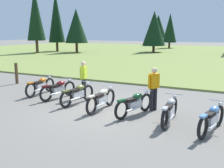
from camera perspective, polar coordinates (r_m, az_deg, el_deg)
name	(u,v)px	position (r m, az deg, el deg)	size (l,w,h in m)	color
ground_plane	(105,109)	(10.53, -1.47, -5.38)	(140.00, 140.00, 0.00)	slate
grass_moorland	(204,55)	(36.31, 19.10, 5.92)	(80.00, 44.00, 0.10)	olive
forest_treeline	(200,22)	(38.32, 18.25, 12.56)	(44.88, 30.46, 8.64)	#47331E
motorcycle_orange	(41,85)	(13.30, -15.00, -0.31)	(0.62, 2.10, 0.88)	black
motorcycle_maroon	(58,89)	(12.31, -11.41, -1.06)	(0.65, 2.08, 0.88)	black
motorcycle_olive	(78,94)	(11.26, -7.35, -2.06)	(0.62, 2.10, 0.88)	black
motorcycle_cream	(101,99)	(10.31, -2.26, -3.21)	(0.62, 2.10, 0.88)	black
motorcycle_british_green	(134,103)	(9.70, 4.83, -4.18)	(0.82, 2.04, 0.88)	black
motorcycle_silver	(170,110)	(9.08, 12.28, -5.47)	(0.62, 2.10, 0.88)	black
motorcycle_sky_blue	(212,118)	(8.60, 20.58, -6.90)	(0.72, 2.07, 0.88)	black
rider_near_row_end	(84,77)	(12.25, -6.09, 1.48)	(0.29, 0.54, 1.67)	black
rider_checking_bike	(154,86)	(10.26, 8.92, -0.49)	(0.38, 0.48, 1.67)	black
trail_marker_post	(16,73)	(16.43, -19.76, 2.16)	(0.12, 0.12, 1.22)	#47331E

